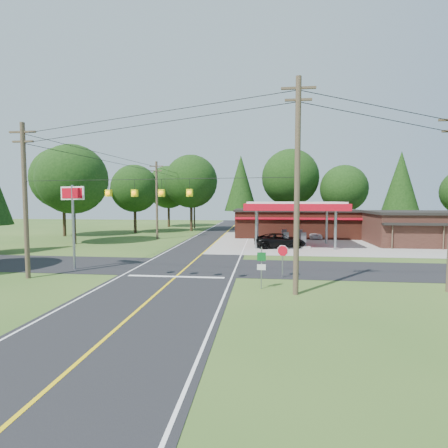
# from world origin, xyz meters

# --- Properties ---
(ground) EXTENTS (120.00, 120.00, 0.00)m
(ground) POSITION_xyz_m (0.00, 0.00, 0.00)
(ground) COLOR #2E511C
(ground) RESTS_ON ground
(main_highway) EXTENTS (8.00, 120.00, 0.02)m
(main_highway) POSITION_xyz_m (0.00, 0.00, 0.01)
(main_highway) COLOR black
(main_highway) RESTS_ON ground
(cross_road) EXTENTS (70.00, 7.00, 0.02)m
(cross_road) POSITION_xyz_m (0.00, 0.00, 0.01)
(cross_road) COLOR black
(cross_road) RESTS_ON ground
(lane_center_yellow) EXTENTS (0.15, 110.00, 0.00)m
(lane_center_yellow) POSITION_xyz_m (0.00, 0.00, 0.03)
(lane_center_yellow) COLOR yellow
(lane_center_yellow) RESTS_ON main_highway
(gas_canopy) EXTENTS (10.60, 7.40, 4.88)m
(gas_canopy) POSITION_xyz_m (9.00, 13.00, 4.27)
(gas_canopy) COLOR gray
(gas_canopy) RESTS_ON ground
(convenience_store) EXTENTS (16.40, 7.55, 3.80)m
(convenience_store) POSITION_xyz_m (10.00, 22.98, 1.92)
(convenience_store) COLOR #5C261A
(convenience_store) RESTS_ON ground
(utility_pole_near_right) EXTENTS (1.80, 0.30, 11.50)m
(utility_pole_near_right) POSITION_xyz_m (7.50, -7.00, 5.96)
(utility_pole_near_right) COLOR #473828
(utility_pole_near_right) RESTS_ON ground
(utility_pole_near_left) EXTENTS (1.80, 0.30, 10.00)m
(utility_pole_near_left) POSITION_xyz_m (-9.50, -5.00, 5.20)
(utility_pole_near_left) COLOR #473828
(utility_pole_near_left) RESTS_ON ground
(utility_pole_far_left) EXTENTS (1.80, 0.30, 10.00)m
(utility_pole_far_left) POSITION_xyz_m (-8.00, 18.00, 5.20)
(utility_pole_far_left) COLOR #473828
(utility_pole_far_left) RESTS_ON ground
(utility_pole_north) EXTENTS (0.30, 0.30, 9.50)m
(utility_pole_north) POSITION_xyz_m (-6.50, 35.00, 4.75)
(utility_pole_north) COLOR #473828
(utility_pole_north) RESTS_ON ground
(overhead_beacons) EXTENTS (17.04, 2.04, 1.03)m
(overhead_beacons) POSITION_xyz_m (-1.00, -6.00, 6.21)
(overhead_beacons) COLOR black
(overhead_beacons) RESTS_ON ground
(treeline_backdrop) EXTENTS (70.27, 51.59, 13.30)m
(treeline_backdrop) POSITION_xyz_m (0.82, 24.01, 7.49)
(treeline_backdrop) COLOR #332316
(treeline_backdrop) RESTS_ON ground
(suv_car) EXTENTS (6.51, 6.51, 1.52)m
(suv_car) POSITION_xyz_m (7.52, 11.42, 0.76)
(suv_car) COLOR black
(suv_car) RESTS_ON ground
(sedan_car) EXTENTS (4.66, 4.66, 1.27)m
(sedan_car) POSITION_xyz_m (12.00, 20.48, 0.63)
(sedan_car) COLOR silver
(sedan_car) RESTS_ON ground
(big_stop_sign) EXTENTS (2.19, 0.82, 6.17)m
(big_stop_sign) POSITION_xyz_m (-8.00, -2.01, 4.51)
(big_stop_sign) COLOR gray
(big_stop_sign) RESTS_ON ground
(octagonal_stop_sign) EXTENTS (0.72, 0.33, 2.17)m
(octagonal_stop_sign) POSITION_xyz_m (7.00, -3.01, 1.60)
(octagonal_stop_sign) COLOR gray
(octagonal_stop_sign) RESTS_ON ground
(route_sign_post) EXTENTS (0.50, 0.09, 2.42)m
(route_sign_post) POSITION_xyz_m (5.64, -6.02, 1.45)
(route_sign_post) COLOR gray
(route_sign_post) RESTS_ON ground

